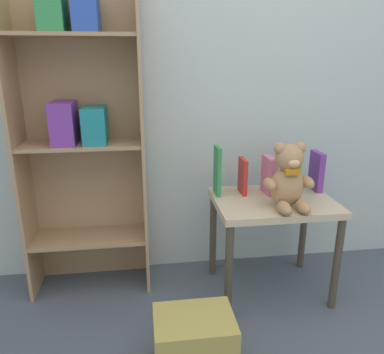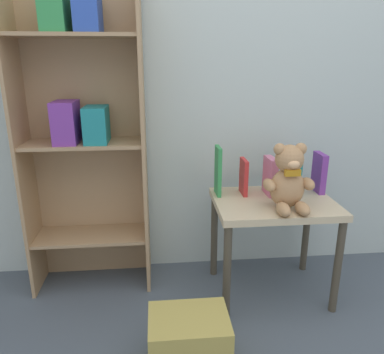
{
  "view_description": "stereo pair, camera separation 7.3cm",
  "coord_description": "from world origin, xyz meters",
  "px_view_note": "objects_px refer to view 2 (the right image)",
  "views": [
    {
      "loc": [
        -0.55,
        -0.62,
        1.26
      ],
      "look_at": [
        -0.3,
        1.2,
        0.68
      ],
      "focal_mm": 35.0,
      "sensor_mm": 36.0,
      "label": 1
    },
    {
      "loc": [
        -0.48,
        -0.63,
        1.26
      ],
      "look_at": [
        -0.3,
        1.2,
        0.68
      ],
      "focal_mm": 35.0,
      "sensor_mm": 36.0,
      "label": 2
    }
  ],
  "objects_px": {
    "bookshelf_side": "(83,123)",
    "teddy_bear": "(289,180)",
    "book_standing_green": "(218,171)",
    "book_standing_purple": "(319,173)",
    "storage_bin": "(189,343)",
    "book_standing_pink": "(270,176)",
    "display_table": "(273,215)",
    "book_standing_red": "(244,177)",
    "book_standing_teal": "(295,172)"
  },
  "relations": [
    {
      "from": "book_standing_pink",
      "to": "book_standing_teal",
      "type": "height_order",
      "value": "book_standing_teal"
    },
    {
      "from": "bookshelf_side",
      "to": "storage_bin",
      "type": "height_order",
      "value": "bookshelf_side"
    },
    {
      "from": "book_standing_green",
      "to": "book_standing_red",
      "type": "height_order",
      "value": "book_standing_green"
    },
    {
      "from": "bookshelf_side",
      "to": "book_standing_green",
      "type": "xyz_separation_m",
      "value": [
        0.71,
        -0.11,
        -0.25
      ]
    },
    {
      "from": "book_standing_green",
      "to": "book_standing_purple",
      "type": "distance_m",
      "value": 0.57
    },
    {
      "from": "teddy_bear",
      "to": "book_standing_red",
      "type": "relative_size",
      "value": 1.68
    },
    {
      "from": "bookshelf_side",
      "to": "teddy_bear",
      "type": "relative_size",
      "value": 5.09
    },
    {
      "from": "book_standing_green",
      "to": "book_standing_pink",
      "type": "xyz_separation_m",
      "value": [
        0.28,
        -0.02,
        -0.03
      ]
    },
    {
      "from": "display_table",
      "to": "teddy_bear",
      "type": "relative_size",
      "value": 1.91
    },
    {
      "from": "teddy_bear",
      "to": "book_standing_purple",
      "type": "bearing_deg",
      "value": 41.11
    },
    {
      "from": "bookshelf_side",
      "to": "teddy_bear",
      "type": "xyz_separation_m",
      "value": [
        1.02,
        -0.34,
        -0.24
      ]
    },
    {
      "from": "bookshelf_side",
      "to": "book_standing_pink",
      "type": "distance_m",
      "value": 1.04
    },
    {
      "from": "book_standing_purple",
      "to": "book_standing_teal",
      "type": "bearing_deg",
      "value": -176.45
    },
    {
      "from": "book_standing_purple",
      "to": "teddy_bear",
      "type": "bearing_deg",
      "value": -138.55
    },
    {
      "from": "book_standing_pink",
      "to": "display_table",
      "type": "bearing_deg",
      "value": -91.89
    },
    {
      "from": "book_standing_teal",
      "to": "book_standing_green",
      "type": "bearing_deg",
      "value": -179.22
    },
    {
      "from": "display_table",
      "to": "book_standing_purple",
      "type": "bearing_deg",
      "value": 22.02
    },
    {
      "from": "display_table",
      "to": "book_standing_teal",
      "type": "bearing_deg",
      "value": 36.98
    },
    {
      "from": "display_table",
      "to": "teddy_bear",
      "type": "height_order",
      "value": "teddy_bear"
    },
    {
      "from": "bookshelf_side",
      "to": "book_standing_red",
      "type": "relative_size",
      "value": 8.53
    },
    {
      "from": "bookshelf_side",
      "to": "display_table",
      "type": "relative_size",
      "value": 2.67
    },
    {
      "from": "book_standing_pink",
      "to": "book_standing_red",
      "type": "bearing_deg",
      "value": 170.39
    },
    {
      "from": "display_table",
      "to": "book_standing_red",
      "type": "height_order",
      "value": "book_standing_red"
    },
    {
      "from": "book_standing_green",
      "to": "book_standing_teal",
      "type": "distance_m",
      "value": 0.42
    },
    {
      "from": "book_standing_red",
      "to": "book_standing_purple",
      "type": "height_order",
      "value": "book_standing_purple"
    },
    {
      "from": "book_standing_red",
      "to": "book_standing_pink",
      "type": "distance_m",
      "value": 0.14
    },
    {
      "from": "teddy_bear",
      "to": "book_standing_red",
      "type": "xyz_separation_m",
      "value": [
        -0.17,
        0.22,
        -0.05
      ]
    },
    {
      "from": "bookshelf_side",
      "to": "book_standing_red",
      "type": "xyz_separation_m",
      "value": [
        0.85,
        -0.11,
        -0.29
      ]
    },
    {
      "from": "teddy_bear",
      "to": "book_standing_teal",
      "type": "height_order",
      "value": "teddy_bear"
    },
    {
      "from": "book_standing_purple",
      "to": "storage_bin",
      "type": "height_order",
      "value": "book_standing_purple"
    },
    {
      "from": "bookshelf_side",
      "to": "storage_bin",
      "type": "bearing_deg",
      "value": -56.19
    },
    {
      "from": "book_standing_green",
      "to": "book_standing_pink",
      "type": "bearing_deg",
      "value": -5.69
    },
    {
      "from": "teddy_bear",
      "to": "book_standing_teal",
      "type": "relative_size",
      "value": 1.4
    },
    {
      "from": "display_table",
      "to": "book_standing_green",
      "type": "relative_size",
      "value": 2.34
    },
    {
      "from": "teddy_bear",
      "to": "book_standing_pink",
      "type": "xyz_separation_m",
      "value": [
        -0.03,
        0.21,
        -0.05
      ]
    },
    {
      "from": "bookshelf_side",
      "to": "display_table",
      "type": "height_order",
      "value": "bookshelf_side"
    },
    {
      "from": "bookshelf_side",
      "to": "book_standing_teal",
      "type": "distance_m",
      "value": 1.17
    },
    {
      "from": "book_standing_red",
      "to": "book_standing_pink",
      "type": "xyz_separation_m",
      "value": [
        0.14,
        -0.02,
        0.01
      ]
    },
    {
      "from": "display_table",
      "to": "book_standing_purple",
      "type": "distance_m",
      "value": 0.36
    },
    {
      "from": "book_standing_pink",
      "to": "book_standing_green",
      "type": "bearing_deg",
      "value": 173.42
    },
    {
      "from": "display_table",
      "to": "storage_bin",
      "type": "xyz_separation_m",
      "value": [
        -0.5,
        -0.51,
        -0.34
      ]
    },
    {
      "from": "display_table",
      "to": "book_standing_green",
      "type": "bearing_deg",
      "value": 156.96
    },
    {
      "from": "book_standing_teal",
      "to": "book_standing_purple",
      "type": "xyz_separation_m",
      "value": [
        0.14,
        0.01,
        -0.01
      ]
    },
    {
      "from": "book_standing_red",
      "to": "book_standing_pink",
      "type": "height_order",
      "value": "book_standing_pink"
    },
    {
      "from": "display_table",
      "to": "teddy_bear",
      "type": "distance_m",
      "value": 0.26
    },
    {
      "from": "book_standing_purple",
      "to": "storage_bin",
      "type": "xyz_separation_m",
      "value": [
        -0.78,
        -0.62,
        -0.53
      ]
    },
    {
      "from": "book_standing_teal",
      "to": "storage_bin",
      "type": "distance_m",
      "value": 1.04
    },
    {
      "from": "book_standing_red",
      "to": "book_standing_teal",
      "type": "bearing_deg",
      "value": -2.38
    },
    {
      "from": "book_standing_green",
      "to": "storage_bin",
      "type": "relative_size",
      "value": 0.8
    },
    {
      "from": "bookshelf_side",
      "to": "book_standing_purple",
      "type": "distance_m",
      "value": 1.31
    }
  ]
}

